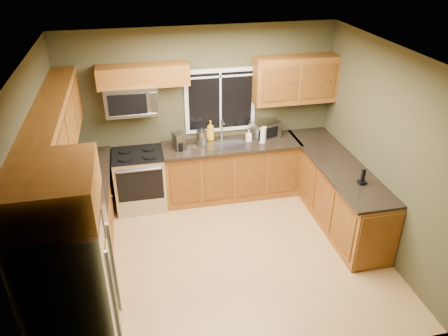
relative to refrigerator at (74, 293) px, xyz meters
name	(u,v)px	position (x,y,z in m)	size (l,w,h in m)	color
floor	(226,254)	(1.74, 1.30, -0.90)	(4.20, 4.20, 0.00)	#B1864D
ceiling	(226,56)	(1.74, 1.30, 1.80)	(4.20, 4.20, 0.00)	white
back_wall	(201,114)	(1.74, 3.10, 0.45)	(4.20, 4.20, 0.00)	#424027
front_wall	(271,265)	(1.74, -0.50, 0.45)	(4.20, 4.20, 0.00)	#424027
left_wall	(44,186)	(-0.36, 1.30, 0.45)	(3.60, 3.60, 0.00)	#424027
right_wall	(383,151)	(3.84, 1.30, 0.45)	(3.60, 3.60, 0.00)	#424027
window	(220,101)	(2.04, 3.08, 0.65)	(1.12, 0.03, 1.02)	white
base_cabinets_left	(86,224)	(-0.06, 1.78, -0.45)	(0.60, 2.65, 0.90)	brown
countertop_left	(83,194)	(-0.04, 1.78, 0.02)	(0.65, 2.65, 0.04)	black
base_cabinets_back	(231,170)	(2.15, 2.80, -0.45)	(2.17, 0.60, 0.90)	brown
countertop_back	(232,145)	(2.15, 2.78, 0.02)	(2.17, 0.65, 0.04)	black
base_cabinets_peninsula	(335,191)	(3.54, 1.84, -0.45)	(0.60, 2.52, 0.90)	brown
countertop_peninsula	(338,163)	(3.51, 1.85, 0.02)	(0.65, 2.50, 0.04)	black
upper_cabinets_left	(56,127)	(-0.20, 1.78, 0.96)	(0.33, 2.65, 0.72)	brown
upper_cabinets_back_left	(143,75)	(0.89, 2.94, 1.17)	(1.30, 0.33, 0.30)	brown
upper_cabinets_back_right	(295,80)	(3.19, 2.94, 0.96)	(1.30, 0.33, 0.72)	brown
upper_cabinet_over_fridge	(51,190)	(0.00, 0.00, 1.13)	(0.72, 0.90, 0.38)	brown
refrigerator	(74,293)	(0.00, 0.00, 0.00)	(0.74, 0.90, 1.80)	#B7B7BC
range	(140,180)	(0.69, 2.77, -0.43)	(0.76, 0.69, 0.94)	#B7B7BC
microwave	(131,100)	(0.69, 2.91, 0.83)	(0.76, 0.41, 0.42)	#B7B7BC
sink	(224,143)	(2.04, 2.79, 0.05)	(0.60, 0.42, 0.36)	slate
toaster_oven	(265,129)	(2.74, 2.92, 0.17)	(0.50, 0.44, 0.27)	#B7B7BC
coffee_maker	(179,142)	(1.33, 2.77, 0.16)	(0.21, 0.25, 0.26)	slate
kettle	(202,137)	(1.69, 2.82, 0.18)	(0.17, 0.17, 0.29)	#B7B7BC
paper_towel_roll	(262,134)	(2.64, 2.74, 0.17)	(0.15, 0.15, 0.29)	white
soap_bottle_a	(210,130)	(1.86, 3.00, 0.20)	(0.12, 0.12, 0.32)	orange
soap_bottle_b	(249,136)	(2.44, 2.82, 0.13)	(0.08, 0.08, 0.18)	white
soap_bottle_c	(203,135)	(1.73, 3.00, 0.13)	(0.14, 0.14, 0.17)	white
cordless_phone	(362,179)	(3.56, 1.22, 0.10)	(0.10, 0.10, 0.21)	black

